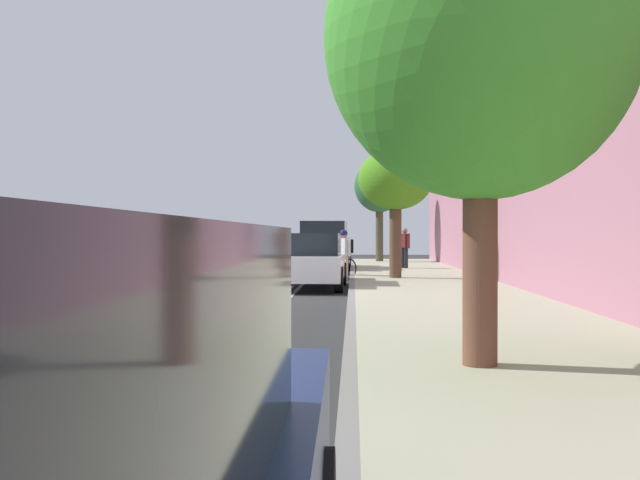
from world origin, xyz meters
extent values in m
plane|color=#2C2C2C|center=(0.00, 0.00, 0.00)|extent=(70.74, 70.74, 0.00)
cube|color=#A8A889|center=(4.40, 0.00, 0.08)|extent=(4.03, 44.21, 0.16)
cube|color=gray|center=(2.31, 0.00, 0.08)|extent=(0.16, 44.21, 0.16)
cube|color=white|center=(-3.11, -4.21, 0.00)|extent=(0.14, 2.20, 0.01)
cube|color=white|center=(-3.11, -0.01, 0.00)|extent=(0.14, 2.20, 0.01)
cube|color=white|center=(-3.11, 4.19, 0.00)|extent=(0.14, 2.20, 0.01)
cube|color=white|center=(-3.11, 8.39, 0.00)|extent=(0.14, 2.20, 0.01)
cube|color=white|center=(-3.11, 12.59, 0.00)|extent=(0.14, 2.20, 0.01)
cube|color=white|center=(-3.11, 16.79, 0.00)|extent=(0.14, 2.20, 0.01)
cube|color=white|center=(-3.11, 20.99, 0.00)|extent=(0.14, 2.20, 0.01)
cube|color=white|center=(0.84, 0.00, 0.00)|extent=(0.12, 44.21, 0.01)
cube|color=#A16678|center=(6.66, 0.00, 2.07)|extent=(0.50, 44.21, 4.14)
cube|color=white|center=(1.19, 3.19, 0.60)|extent=(1.85, 4.43, 0.64)
cube|color=black|center=(1.19, 3.19, 1.22)|extent=(1.59, 2.13, 0.60)
cylinder|color=black|center=(2.03, 4.54, 0.33)|extent=(0.23, 0.66, 0.66)
cylinder|color=black|center=(0.41, 4.57, 0.33)|extent=(0.23, 0.66, 0.66)
cylinder|color=black|center=(1.97, 1.81, 0.33)|extent=(0.23, 0.66, 0.66)
cylinder|color=black|center=(0.36, 1.84, 0.33)|extent=(0.23, 0.66, 0.66)
cube|color=#B7BABF|center=(1.22, 11.76, 0.78)|extent=(2.02, 4.75, 0.90)
cube|color=black|center=(1.22, 11.76, 1.61)|extent=(1.75, 3.14, 0.76)
cylinder|color=black|center=(2.14, 13.20, 0.38)|extent=(0.24, 0.77, 0.76)
cylinder|color=black|center=(0.39, 13.24, 0.38)|extent=(0.24, 0.77, 0.76)
cylinder|color=black|center=(2.06, 10.28, 0.38)|extent=(0.24, 0.77, 0.76)
cylinder|color=black|center=(0.31, 10.33, 0.38)|extent=(0.24, 0.77, 0.76)
torus|color=black|center=(1.47, 6.73, 0.34)|extent=(0.52, 0.51, 0.68)
torus|color=black|center=(2.21, 7.46, 0.34)|extent=(0.52, 0.51, 0.68)
cylinder|color=#1926A5|center=(1.74, 7.00, 0.43)|extent=(0.49, 0.48, 0.51)
cylinder|color=#1926A5|center=(2.00, 7.26, 0.42)|extent=(0.12, 0.12, 0.47)
cylinder|color=#1926A5|center=(1.78, 7.04, 0.66)|extent=(0.54, 0.54, 0.05)
cylinder|color=#1926A5|center=(2.09, 7.34, 0.26)|extent=(0.28, 0.27, 0.19)
cylinder|color=#1926A5|center=(2.12, 7.38, 0.49)|extent=(0.21, 0.21, 0.33)
cylinder|color=#1926A5|center=(1.49, 6.76, 0.50)|extent=(0.11, 0.10, 0.33)
cube|color=black|center=(2.04, 7.30, 0.69)|extent=(0.24, 0.24, 0.05)
cylinder|color=black|center=(1.52, 6.78, 0.73)|extent=(0.34, 0.35, 0.03)
cylinder|color=#C6B284|center=(1.97, 6.72, 0.40)|extent=(0.15, 0.15, 0.80)
cylinder|color=#C6B284|center=(2.10, 6.57, 0.40)|extent=(0.15, 0.15, 0.80)
cube|color=white|center=(2.04, 6.64, 1.08)|extent=(0.43, 0.44, 0.57)
cylinder|color=white|center=(1.86, 6.84, 1.05)|extent=(0.10, 0.10, 0.54)
cylinder|color=white|center=(2.21, 6.45, 1.05)|extent=(0.10, 0.10, 0.54)
sphere|color=#AB7266|center=(2.04, 6.64, 1.48)|extent=(0.22, 0.22, 0.22)
sphere|color=navy|center=(2.04, 6.64, 1.52)|extent=(0.25, 0.25, 0.25)
cube|color=black|center=(2.18, 6.78, 1.10)|extent=(0.34, 0.34, 0.44)
cylinder|color=brown|center=(3.63, -9.06, 1.39)|extent=(0.35, 0.35, 2.45)
ellipsoid|color=green|center=(3.63, -9.06, 3.49)|extent=(3.18, 3.18, 3.31)
cylinder|color=brown|center=(3.63, 5.52, 1.36)|extent=(0.37, 0.37, 2.39)
ellipsoid|color=#49891B|center=(3.63, 5.52, 3.18)|extent=(2.28, 2.28, 1.88)
cylinder|color=#47432F|center=(3.63, 18.90, 1.67)|extent=(0.37, 0.37, 3.01)
ellipsoid|color=#2D5F37|center=(3.63, 18.90, 3.85)|extent=(2.47, 2.47, 2.55)
cylinder|color=black|center=(4.40, 11.58, 0.56)|extent=(0.15, 0.15, 0.79)
cylinder|color=black|center=(4.30, 11.75, 0.56)|extent=(0.15, 0.15, 0.79)
cube|color=#591E1E|center=(4.35, 11.67, 1.24)|extent=(0.39, 0.44, 0.56)
cylinder|color=#591E1E|center=(4.48, 11.44, 1.21)|extent=(0.10, 0.10, 0.53)
cylinder|color=#591E1E|center=(4.22, 11.89, 1.21)|extent=(0.10, 0.10, 0.53)
sphere|color=#8D6654|center=(4.35, 11.67, 1.63)|extent=(0.22, 0.22, 0.22)
camera|label=1|loc=(2.34, -16.39, 1.50)|focal=40.18mm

